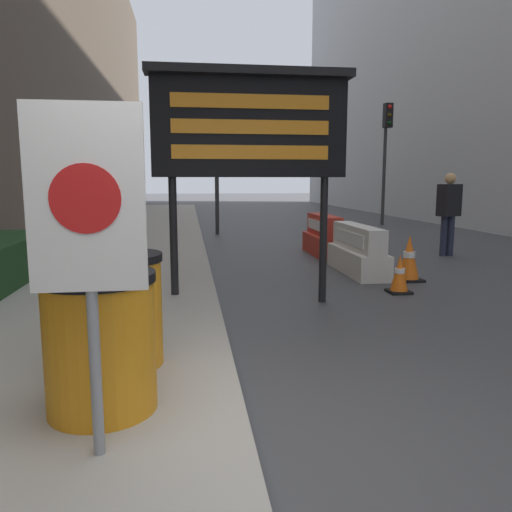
{
  "coord_description": "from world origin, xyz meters",
  "views": [
    {
      "loc": [
        -0.34,
        -2.59,
        1.62
      ],
      "look_at": [
        0.91,
        6.66,
        0.2
      ],
      "focal_mm": 35.0,
      "sensor_mm": 36.0,
      "label": 1
    }
  ],
  "objects_px": {
    "traffic_cone_mid": "(400,274)",
    "pedestrian_worker": "(449,207)",
    "barrel_drum_foreground": "(100,342)",
    "message_board": "(250,127)",
    "traffic_light_near_curb": "(217,136)",
    "jersey_barrier_red_striped": "(324,237)",
    "traffic_light_far_side": "(386,138)",
    "barrel_drum_middle": "(118,309)",
    "traffic_cone_near": "(409,258)",
    "warning_sign": "(87,223)",
    "jersey_barrier_white": "(357,252)"
  },
  "relations": [
    {
      "from": "traffic_light_near_curb",
      "to": "traffic_cone_mid",
      "type": "bearing_deg",
      "value": -75.27
    },
    {
      "from": "traffic_cone_mid",
      "to": "pedestrian_worker",
      "type": "distance_m",
      "value": 4.25
    },
    {
      "from": "jersey_barrier_white",
      "to": "pedestrian_worker",
      "type": "distance_m",
      "value": 3.19
    },
    {
      "from": "barrel_drum_foreground",
      "to": "pedestrian_worker",
      "type": "xyz_separation_m",
      "value": [
        6.1,
        6.93,
        0.44
      ]
    },
    {
      "from": "jersey_barrier_white",
      "to": "traffic_cone_near",
      "type": "xyz_separation_m",
      "value": [
        0.6,
        -0.79,
        -0.0
      ]
    },
    {
      "from": "traffic_light_near_curb",
      "to": "pedestrian_worker",
      "type": "relative_size",
      "value": 2.25
    },
    {
      "from": "barrel_drum_foreground",
      "to": "jersey_barrier_red_striped",
      "type": "bearing_deg",
      "value": 64.81
    },
    {
      "from": "jersey_barrier_white",
      "to": "traffic_cone_mid",
      "type": "height_order",
      "value": "jersey_barrier_white"
    },
    {
      "from": "traffic_cone_mid",
      "to": "traffic_light_far_side",
      "type": "relative_size",
      "value": 0.13
    },
    {
      "from": "jersey_barrier_red_striped",
      "to": "traffic_light_far_side",
      "type": "relative_size",
      "value": 0.4
    },
    {
      "from": "traffic_cone_near",
      "to": "barrel_drum_foreground",
      "type": "bearing_deg",
      "value": -132.7
    },
    {
      "from": "traffic_cone_mid",
      "to": "pedestrian_worker",
      "type": "relative_size",
      "value": 0.32
    },
    {
      "from": "jersey_barrier_white",
      "to": "traffic_light_far_side",
      "type": "height_order",
      "value": "traffic_light_far_side"
    },
    {
      "from": "barrel_drum_foreground",
      "to": "traffic_light_far_side",
      "type": "height_order",
      "value": "traffic_light_far_side"
    },
    {
      "from": "barrel_drum_foreground",
      "to": "traffic_cone_mid",
      "type": "height_order",
      "value": "barrel_drum_foreground"
    },
    {
      "from": "traffic_light_near_curb",
      "to": "traffic_light_far_side",
      "type": "relative_size",
      "value": 0.93
    },
    {
      "from": "barrel_drum_middle",
      "to": "pedestrian_worker",
      "type": "xyz_separation_m",
      "value": [
        6.1,
        6.13,
        0.44
      ]
    },
    {
      "from": "traffic_cone_mid",
      "to": "warning_sign",
      "type": "bearing_deg",
      "value": -130.13
    },
    {
      "from": "message_board",
      "to": "pedestrian_worker",
      "type": "xyz_separation_m",
      "value": [
        4.75,
        3.7,
        -1.23
      ]
    },
    {
      "from": "warning_sign",
      "to": "traffic_light_near_curb",
      "type": "xyz_separation_m",
      "value": [
        1.35,
        12.36,
        1.49
      ]
    },
    {
      "from": "barrel_drum_foreground",
      "to": "pedestrian_worker",
      "type": "distance_m",
      "value": 9.25
    },
    {
      "from": "message_board",
      "to": "jersey_barrier_red_striped",
      "type": "relative_size",
      "value": 1.75
    },
    {
      "from": "barrel_drum_foreground",
      "to": "jersey_barrier_white",
      "type": "distance_m",
      "value": 6.29
    },
    {
      "from": "jersey_barrier_red_striped",
      "to": "traffic_light_far_side",
      "type": "xyz_separation_m",
      "value": [
        4.11,
        6.82,
        2.72
      ]
    },
    {
      "from": "barrel_drum_middle",
      "to": "warning_sign",
      "type": "xyz_separation_m",
      "value": [
        0.07,
        -1.36,
        0.8
      ]
    },
    {
      "from": "traffic_light_near_curb",
      "to": "pedestrian_worker",
      "type": "distance_m",
      "value": 7.0
    },
    {
      "from": "barrel_drum_foreground",
      "to": "traffic_light_far_side",
      "type": "distance_m",
      "value": 16.36
    },
    {
      "from": "jersey_barrier_red_striped",
      "to": "pedestrian_worker",
      "type": "bearing_deg",
      "value": -11.1
    },
    {
      "from": "barrel_drum_middle",
      "to": "message_board",
      "type": "height_order",
      "value": "message_board"
    },
    {
      "from": "pedestrian_worker",
      "to": "barrel_drum_middle",
      "type": "bearing_deg",
      "value": -153.62
    },
    {
      "from": "message_board",
      "to": "jersey_barrier_white",
      "type": "bearing_deg",
      "value": 42.86
    },
    {
      "from": "warning_sign",
      "to": "traffic_light_near_curb",
      "type": "height_order",
      "value": "traffic_light_near_curb"
    },
    {
      "from": "barrel_drum_foreground",
      "to": "traffic_cone_mid",
      "type": "bearing_deg",
      "value": 45.22
    },
    {
      "from": "barrel_drum_foreground",
      "to": "barrel_drum_middle",
      "type": "xyz_separation_m",
      "value": [
        0.0,
        0.81,
        0.0
      ]
    },
    {
      "from": "barrel_drum_foreground",
      "to": "message_board",
      "type": "bearing_deg",
      "value": 67.29
    },
    {
      "from": "barrel_drum_middle",
      "to": "traffic_cone_near",
      "type": "relative_size",
      "value": 1.19
    },
    {
      "from": "message_board",
      "to": "pedestrian_worker",
      "type": "relative_size",
      "value": 1.68
    },
    {
      "from": "barrel_drum_middle",
      "to": "traffic_light_far_side",
      "type": "relative_size",
      "value": 0.21
    },
    {
      "from": "pedestrian_worker",
      "to": "jersey_barrier_red_striped",
      "type": "bearing_deg",
      "value": 150.17
    },
    {
      "from": "traffic_cone_near",
      "to": "traffic_light_near_curb",
      "type": "xyz_separation_m",
      "value": [
        -2.68,
        7.36,
        2.53
      ]
    },
    {
      "from": "jersey_barrier_white",
      "to": "warning_sign",
      "type": "bearing_deg",
      "value": -120.7
    },
    {
      "from": "traffic_cone_mid",
      "to": "pedestrian_worker",
      "type": "xyz_separation_m",
      "value": [
        2.53,
        3.33,
        0.77
      ]
    },
    {
      "from": "message_board",
      "to": "traffic_light_near_curb",
      "type": "bearing_deg",
      "value": 89.54
    },
    {
      "from": "jersey_barrier_red_striped",
      "to": "traffic_cone_mid",
      "type": "xyz_separation_m",
      "value": [
        0.07,
        -3.84,
        -0.11
      ]
    },
    {
      "from": "traffic_light_far_side",
      "to": "pedestrian_worker",
      "type": "distance_m",
      "value": 7.77
    },
    {
      "from": "barrel_drum_foreground",
      "to": "jersey_barrier_red_striped",
      "type": "distance_m",
      "value": 8.23
    },
    {
      "from": "traffic_cone_near",
      "to": "warning_sign",
      "type": "bearing_deg",
      "value": -128.87
    },
    {
      "from": "traffic_cone_mid",
      "to": "pedestrian_worker",
      "type": "bearing_deg",
      "value": 52.79
    },
    {
      "from": "barrel_drum_middle",
      "to": "jersey_barrier_red_striped",
      "type": "distance_m",
      "value": 7.51
    },
    {
      "from": "warning_sign",
      "to": "traffic_cone_near",
      "type": "distance_m",
      "value": 6.5
    }
  ]
}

